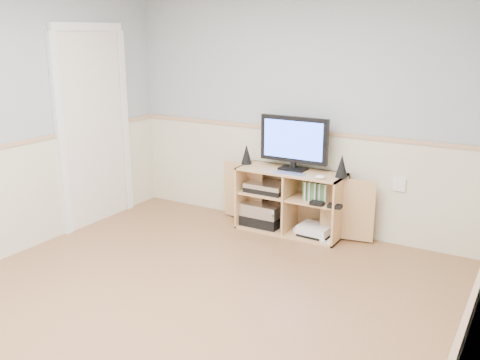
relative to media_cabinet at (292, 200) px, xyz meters
The scene contains 11 objects.
room 2.14m from the media_cabinet, 90.93° to the right, with size 4.04×4.54×2.54m.
media_cabinet is the anchor object (origin of this frame).
monitor 0.61m from the media_cabinet, 90.00° to the right, with size 0.72×0.18×0.54m.
speaker_left 0.67m from the media_cabinet, behind, with size 0.11×0.11×0.21m, color black.
speaker_right 0.67m from the media_cabinet, ahead, with size 0.12×0.12×0.22m, color black.
keyboard 0.38m from the media_cabinet, 77.11° to the right, with size 0.30×0.12×0.01m, color silver.
mouse 0.53m from the media_cabinet, 27.30° to the right, with size 0.10×0.06×0.04m, color white.
av_components 0.32m from the media_cabinet, 169.99° to the right, with size 0.51×0.31×0.47m.
game_consoles 0.39m from the media_cabinet, 12.73° to the right, with size 0.45×0.30×0.11m.
game_cases 0.34m from the media_cabinet, 13.61° to the right, with size 0.24×0.14×0.19m, color #3F8C3F.
wall_outlet 1.07m from the media_cabinet, ahead, with size 0.12×0.03×0.12m, color white.
Camera 1 is at (2.14, -2.71, 2.00)m, focal length 40.00 mm.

